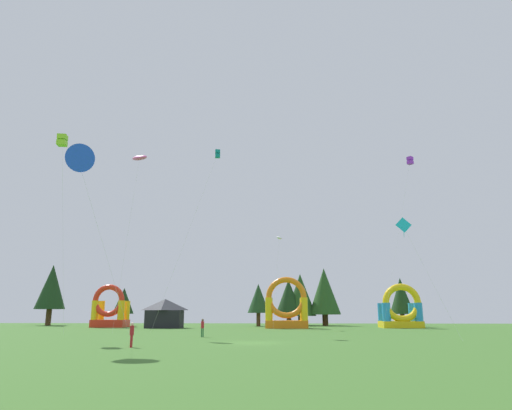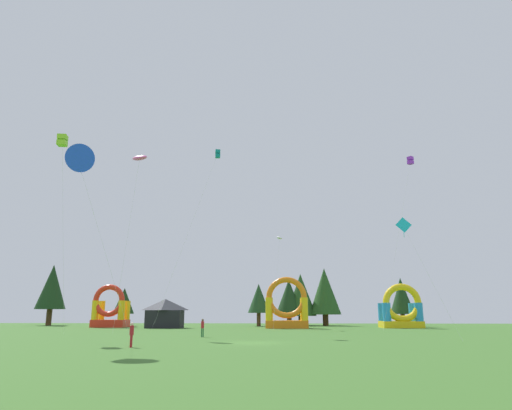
{
  "view_description": "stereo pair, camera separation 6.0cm",
  "coord_description": "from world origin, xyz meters",
  "px_view_note": "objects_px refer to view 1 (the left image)",
  "views": [
    {
      "loc": [
        2.1,
        -36.58,
        2.35
      ],
      "look_at": [
        0.0,
        6.74,
        12.44
      ],
      "focal_mm": 32.18,
      "sensor_mm": 36.0,
      "label": 1
    },
    {
      "loc": [
        2.16,
        -36.58,
        2.35
      ],
      "look_at": [
        0.0,
        6.74,
        12.44
      ],
      "focal_mm": 32.18,
      "sensor_mm": 36.0,
      "label": 2
    }
  ],
  "objects_px": {
    "festival_tent": "(165,313)",
    "person_near_camera": "(132,332)",
    "person_midfield": "(203,326)",
    "kite_white_parafoil": "(279,238)",
    "inflatable_blue_arch": "(286,310)",
    "inflatable_red_slide": "(401,312)",
    "kite_pink_parafoil": "(140,158)",
    "kite_lime_box": "(62,141)",
    "kite_purple_box": "(410,161)",
    "kite_cyan_diamond": "(403,227)",
    "kite_teal_box": "(217,155)",
    "inflatable_yellow_castle": "(110,312)",
    "kite_blue_delta": "(78,159)"
  },
  "relations": [
    {
      "from": "festival_tent",
      "to": "person_near_camera",
      "type": "bearing_deg",
      "value": -79.54
    },
    {
      "from": "person_midfield",
      "to": "festival_tent",
      "type": "xyz_separation_m",
      "value": [
        -9.45,
        23.59,
        1.08
      ]
    },
    {
      "from": "kite_white_parafoil",
      "to": "person_midfield",
      "type": "bearing_deg",
      "value": -107.88
    },
    {
      "from": "inflatable_blue_arch",
      "to": "festival_tent",
      "type": "relative_size",
      "value": 1.44
    },
    {
      "from": "kite_white_parafoil",
      "to": "inflatable_red_slide",
      "type": "xyz_separation_m",
      "value": [
        17.88,
        3.03,
        -10.78
      ]
    },
    {
      "from": "kite_pink_parafoil",
      "to": "kite_lime_box",
      "type": "distance_m",
      "value": 8.47
    },
    {
      "from": "kite_purple_box",
      "to": "kite_cyan_diamond",
      "type": "bearing_deg",
      "value": -109.11
    },
    {
      "from": "kite_teal_box",
      "to": "kite_white_parafoil",
      "type": "bearing_deg",
      "value": 58.64
    },
    {
      "from": "inflatable_yellow_castle",
      "to": "inflatable_blue_arch",
      "type": "relative_size",
      "value": 0.88
    },
    {
      "from": "person_near_camera",
      "to": "kite_cyan_diamond",
      "type": "bearing_deg",
      "value": 122.3
    },
    {
      "from": "kite_blue_delta",
      "to": "kite_lime_box",
      "type": "xyz_separation_m",
      "value": [
        -7.09,
        11.23,
        5.95
      ]
    },
    {
      "from": "kite_white_parafoil",
      "to": "festival_tent",
      "type": "xyz_separation_m",
      "value": [
        -16.87,
        0.58,
        -10.93
      ]
    },
    {
      "from": "kite_purple_box",
      "to": "kite_pink_parafoil",
      "type": "relative_size",
      "value": 1.25
    },
    {
      "from": "kite_white_parafoil",
      "to": "inflatable_red_slide",
      "type": "relative_size",
      "value": 2.09
    },
    {
      "from": "inflatable_blue_arch",
      "to": "inflatable_yellow_castle",
      "type": "bearing_deg",
      "value": 174.3
    },
    {
      "from": "kite_pink_parafoil",
      "to": "person_midfield",
      "type": "height_order",
      "value": "kite_pink_parafoil"
    },
    {
      "from": "kite_teal_box",
      "to": "inflatable_blue_arch",
      "type": "height_order",
      "value": "kite_teal_box"
    },
    {
      "from": "kite_teal_box",
      "to": "kite_lime_box",
      "type": "xyz_separation_m",
      "value": [
        -14.98,
        -10.54,
        -1.9
      ]
    },
    {
      "from": "kite_purple_box",
      "to": "person_midfield",
      "type": "xyz_separation_m",
      "value": [
        -27.37,
        -22.6,
        -23.59
      ]
    },
    {
      "from": "kite_cyan_diamond",
      "to": "person_near_camera",
      "type": "distance_m",
      "value": 26.32
    },
    {
      "from": "kite_cyan_diamond",
      "to": "person_near_camera",
      "type": "bearing_deg",
      "value": -152.07
    },
    {
      "from": "inflatable_yellow_castle",
      "to": "kite_teal_box",
      "type": "bearing_deg",
      "value": -41.27
    },
    {
      "from": "person_midfield",
      "to": "festival_tent",
      "type": "relative_size",
      "value": 0.33
    },
    {
      "from": "kite_white_parafoil",
      "to": "person_midfield",
      "type": "height_order",
      "value": "kite_white_parafoil"
    },
    {
      "from": "kite_teal_box",
      "to": "inflatable_blue_arch",
      "type": "bearing_deg",
      "value": 57.06
    },
    {
      "from": "kite_pink_parafoil",
      "to": "kite_lime_box",
      "type": "height_order",
      "value": "kite_lime_box"
    },
    {
      "from": "kite_lime_box",
      "to": "kite_cyan_diamond",
      "type": "bearing_deg",
      "value": -1.78
    },
    {
      "from": "kite_teal_box",
      "to": "kite_cyan_diamond",
      "type": "distance_m",
      "value": 25.43
    },
    {
      "from": "kite_white_parafoil",
      "to": "kite_blue_delta",
      "type": "distance_m",
      "value": 37.89
    },
    {
      "from": "kite_lime_box",
      "to": "inflatable_yellow_castle",
      "type": "relative_size",
      "value": 3.19
    },
    {
      "from": "kite_lime_box",
      "to": "inflatable_red_slide",
      "type": "bearing_deg",
      "value": 32.91
    },
    {
      "from": "kite_lime_box",
      "to": "inflatable_blue_arch",
      "type": "relative_size",
      "value": 2.82
    },
    {
      "from": "kite_blue_delta",
      "to": "inflatable_yellow_castle",
      "type": "bearing_deg",
      "value": 105.44
    },
    {
      "from": "person_near_camera",
      "to": "festival_tent",
      "type": "distance_m",
      "value": 37.11
    },
    {
      "from": "person_near_camera",
      "to": "inflatable_yellow_castle",
      "type": "xyz_separation_m",
      "value": [
        -15.97,
        39.26,
        1.32
      ]
    },
    {
      "from": "kite_purple_box",
      "to": "kite_white_parafoil",
      "type": "height_order",
      "value": "kite_purple_box"
    },
    {
      "from": "kite_white_parafoil",
      "to": "kite_teal_box",
      "type": "height_order",
      "value": "kite_teal_box"
    },
    {
      "from": "kite_lime_box",
      "to": "person_midfield",
      "type": "height_order",
      "value": "kite_lime_box"
    },
    {
      "from": "inflatable_blue_arch",
      "to": "festival_tent",
      "type": "bearing_deg",
      "value": -179.7
    },
    {
      "from": "kite_lime_box",
      "to": "kite_teal_box",
      "type": "bearing_deg",
      "value": 35.12
    },
    {
      "from": "kite_pink_parafoil",
      "to": "kite_blue_delta",
      "type": "bearing_deg",
      "value": -88.6
    },
    {
      "from": "kite_pink_parafoil",
      "to": "inflatable_yellow_castle",
      "type": "height_order",
      "value": "kite_pink_parafoil"
    },
    {
      "from": "kite_white_parafoil",
      "to": "kite_cyan_diamond",
      "type": "relative_size",
      "value": 1.24
    },
    {
      "from": "kite_purple_box",
      "to": "kite_pink_parafoil",
      "type": "distance_m",
      "value": 40.4
    },
    {
      "from": "kite_purple_box",
      "to": "festival_tent",
      "type": "relative_size",
      "value": 4.99
    },
    {
      "from": "kite_white_parafoil",
      "to": "inflatable_red_slide",
      "type": "bearing_deg",
      "value": 9.6
    },
    {
      "from": "kite_teal_box",
      "to": "inflatable_red_slide",
      "type": "relative_size",
      "value": 3.5
    },
    {
      "from": "kite_lime_box",
      "to": "kite_pink_parafoil",
      "type": "bearing_deg",
      "value": 37.81
    },
    {
      "from": "person_near_camera",
      "to": "kite_white_parafoil",
      "type": "bearing_deg",
      "value": 168.6
    },
    {
      "from": "kite_blue_delta",
      "to": "inflatable_red_slide",
      "type": "relative_size",
      "value": 2.38
    }
  ]
}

